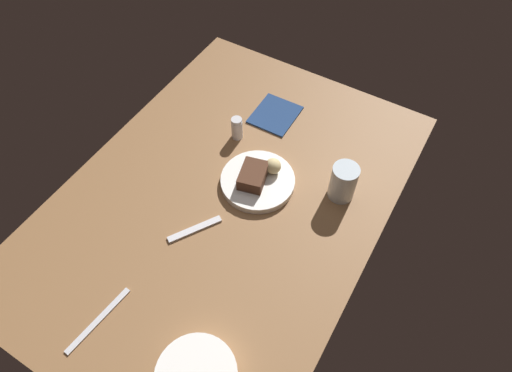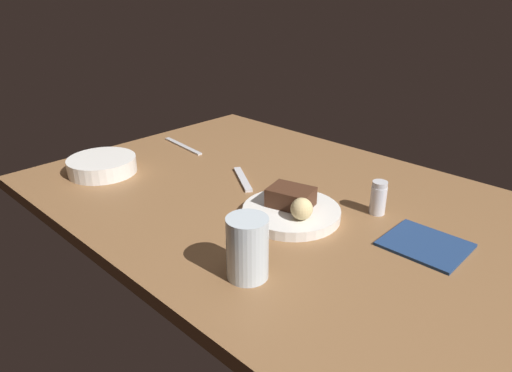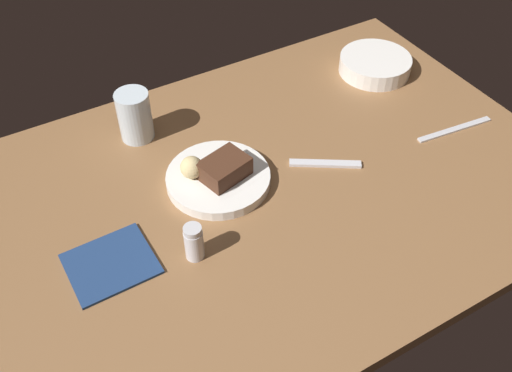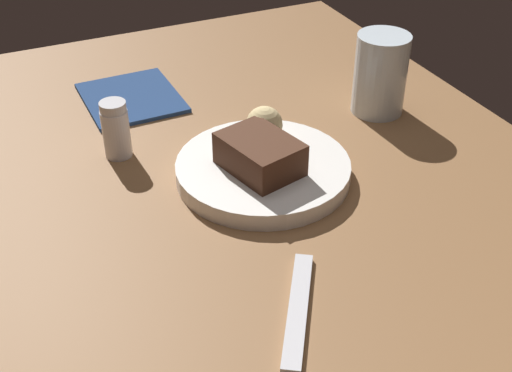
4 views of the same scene
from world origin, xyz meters
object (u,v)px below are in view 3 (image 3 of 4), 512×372
object	(u,v)px
water_glass	(135,116)
dessert_spoon	(325,164)
side_bowl	(375,65)
chocolate_cake_slice	(224,168)
salt_shaker	(194,242)
folded_napkin	(111,264)
bread_roll	(192,167)
butter_knife	(455,129)
dessert_plate	(218,179)

from	to	relation	value
water_glass	dessert_spoon	xyz separation A→B (cm)	(30.31, -28.40, -5.28)
side_bowl	dessert_spoon	size ratio (longest dim) A/B	1.18
chocolate_cake_slice	water_glass	distance (cm)	24.72
salt_shaker	folded_napkin	size ratio (longest dim) A/B	0.50
bread_roll	water_glass	size ratio (longest dim) A/B	0.41
side_bowl	dessert_spoon	distance (cm)	37.61
butter_knife	folded_napkin	world-z (taller)	folded_napkin
dessert_plate	bread_roll	size ratio (longest dim) A/B	4.59
chocolate_cake_slice	water_glass	bearing A→B (deg)	112.87
water_glass	dessert_spoon	world-z (taller)	water_glass
salt_shaker	dessert_spoon	xyz separation A→B (cm)	(34.02, 7.96, -3.37)
chocolate_cake_slice	folded_napkin	bearing A→B (deg)	-163.57
side_bowl	butter_knife	distance (cm)	27.43
bread_roll	butter_knife	distance (cm)	59.64
chocolate_cake_slice	dessert_spoon	size ratio (longest dim) A/B	0.62
chocolate_cake_slice	salt_shaker	xyz separation A→B (cm)	(-13.30, -13.62, -0.45)
bread_roll	folded_napkin	distance (cm)	24.76
salt_shaker	dessert_plate	bearing A→B (deg)	49.81
side_bowl	water_glass	bearing A→B (deg)	174.10
butter_knife	folded_napkin	bearing A→B (deg)	4.12
salt_shaker	water_glass	world-z (taller)	water_glass
bread_roll	dessert_spoon	world-z (taller)	bread_roll
dessert_plate	bread_roll	xyz separation A→B (cm)	(-4.56, 2.30, 3.37)
chocolate_cake_slice	folded_napkin	distance (cm)	28.67
folded_napkin	dessert_plate	bearing A→B (deg)	18.84
folded_napkin	water_glass	bearing A→B (deg)	60.16
dessert_plate	salt_shaker	distance (cm)	19.21
side_bowl	dessert_spoon	xyz separation A→B (cm)	(-30.36, -22.14, -1.70)
dessert_plate	butter_knife	world-z (taller)	dessert_plate
butter_knife	folded_napkin	distance (cm)	79.52
chocolate_cake_slice	side_bowl	world-z (taller)	chocolate_cake_slice
butter_knife	dessert_spoon	bearing A→B (deg)	-3.21
chocolate_cake_slice	water_glass	world-z (taller)	water_glass
bread_roll	water_glass	xyz separation A→B (cm)	(-4.01, 19.53, 1.18)
chocolate_cake_slice	salt_shaker	bearing A→B (deg)	-134.32
butter_knife	chocolate_cake_slice	bearing A→B (deg)	-5.59
dessert_plate	dessert_spoon	size ratio (longest dim) A/B	1.41
bread_roll	chocolate_cake_slice	bearing A→B (deg)	-29.94
folded_napkin	chocolate_cake_slice	bearing A→B (deg)	16.43
butter_knife	folded_napkin	size ratio (longest dim) A/B	1.27
dessert_plate	butter_knife	size ratio (longest dim) A/B	1.11
salt_shaker	water_glass	xyz separation A→B (cm)	(3.71, 36.36, 1.92)
water_glass	dessert_spoon	distance (cm)	41.87
dessert_spoon	water_glass	bearing A→B (deg)	-10.67
dessert_plate	side_bowl	bearing A→B (deg)	16.63
dessert_plate	bread_roll	distance (cm)	6.12
dessert_plate	side_bowl	size ratio (longest dim) A/B	1.19
bread_roll	butter_knife	world-z (taller)	bread_roll
bread_roll	dessert_spoon	size ratio (longest dim) A/B	0.31
water_glass	butter_knife	distance (cm)	70.57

